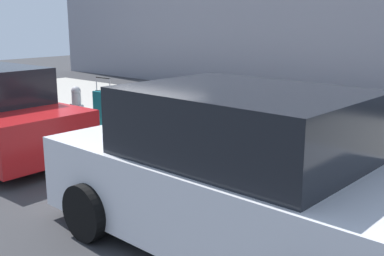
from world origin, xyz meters
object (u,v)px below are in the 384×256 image
at_px(suitcase_black_1, 297,155).
at_px(fire_hydrant, 77,103).
at_px(suitcase_navy_5, 205,136).
at_px(suitcase_maroon_9, 134,122).
at_px(suitcase_red_7, 167,127).
at_px(bollard_post, 52,101).
at_px(parked_car_white_0, 243,177).
at_px(suitcase_teal_4, 223,140).
at_px(suitcase_black_8, 150,123).
at_px(suitcase_silver_10, 119,118).
at_px(suitcase_olive_6, 185,125).
at_px(suitcase_maroon_2, 271,146).
at_px(suitcase_teal_11, 104,110).
at_px(suitcase_red_0, 328,152).
at_px(suitcase_silver_3, 250,143).

height_order(suitcase_black_1, fire_hydrant, fire_hydrant).
relative_size(suitcase_navy_5, suitcase_maroon_9, 1.07).
height_order(suitcase_red_7, bollard_post, suitcase_red_7).
bearing_deg(parked_car_white_0, suitcase_teal_4, -49.29).
distance_m(suitcase_black_1, suitcase_black_8, 3.10).
bearing_deg(suitcase_navy_5, suitcase_silver_10, 1.33).
bearing_deg(suitcase_olive_6, bollard_post, 2.14).
height_order(suitcase_maroon_2, suitcase_teal_4, suitcase_maroon_2).
xyz_separation_m(suitcase_black_1, suitcase_teal_4, (1.34, 0.04, 0.02)).
bearing_deg(suitcase_navy_5, suitcase_olive_6, 5.71).
distance_m(suitcase_teal_11, bollard_post, 1.68).
height_order(suitcase_red_0, suitcase_olive_6, suitcase_olive_6).
height_order(suitcase_red_0, bollard_post, suitcase_red_0).
xyz_separation_m(suitcase_maroon_2, suitcase_teal_4, (0.89, 0.04, -0.04)).
relative_size(suitcase_maroon_2, suitcase_teal_4, 1.40).
bearing_deg(suitcase_silver_10, suitcase_black_1, -179.65).
relative_size(suitcase_red_7, suitcase_black_8, 0.92).
distance_m(suitcase_navy_5, suitcase_red_7, 0.86).
distance_m(suitcase_silver_10, fire_hydrant, 1.43).
height_order(suitcase_teal_4, fire_hydrant, fire_hydrant).
bearing_deg(suitcase_red_0, suitcase_silver_3, -1.61).
height_order(suitcase_olive_6, parked_car_white_0, parked_car_white_0).
relative_size(fire_hydrant, bollard_post, 1.01).
relative_size(suitcase_navy_5, fire_hydrant, 0.95).
distance_m(suitcase_navy_5, suitcase_teal_11, 2.68).
bearing_deg(parked_car_white_0, bollard_post, -17.65).
bearing_deg(suitcase_red_7, parked_car_white_0, 144.83).
bearing_deg(suitcase_maroon_9, parked_car_white_0, 151.21).
xyz_separation_m(suitcase_navy_5, fire_hydrant, (3.62, 0.04, 0.16)).
xyz_separation_m(suitcase_teal_4, suitcase_maroon_9, (2.20, -0.01, -0.02)).
xyz_separation_m(suitcase_navy_5, suitcase_silver_10, (2.19, 0.05, 0.03)).
distance_m(suitcase_red_0, suitcase_teal_11, 4.93).
xyz_separation_m(suitcase_teal_4, suitcase_black_8, (1.76, -0.03, 0.03)).
bearing_deg(bollard_post, suitcase_maroon_9, -177.01).
distance_m(suitcase_silver_3, suitcase_navy_5, 0.92).
distance_m(suitcase_black_1, suitcase_silver_3, 0.88).
height_order(suitcase_olive_6, suitcase_red_7, suitcase_olive_6).
bearing_deg(suitcase_red_7, suitcase_maroon_2, -179.78).
relative_size(suitcase_olive_6, suitcase_teal_11, 1.02).
bearing_deg(fire_hydrant, suitcase_black_8, -179.82).
bearing_deg(suitcase_maroon_2, suitcase_black_1, -179.70).
relative_size(suitcase_teal_11, bollard_post, 1.36).
bearing_deg(suitcase_black_1, suitcase_red_7, 0.23).
bearing_deg(suitcase_red_7, suitcase_red_0, -179.24).
distance_m(suitcase_red_0, suitcase_teal_4, 1.81).
bearing_deg(suitcase_red_0, fire_hydrant, 0.41).
height_order(suitcase_teal_4, suitcase_olive_6, suitcase_olive_6).
distance_m(suitcase_black_1, parked_car_white_0, 2.42).
height_order(suitcase_navy_5, suitcase_black_8, suitcase_black_8).
xyz_separation_m(suitcase_black_1, suitcase_maroon_9, (3.54, 0.03, -0.01)).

